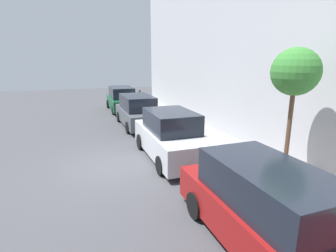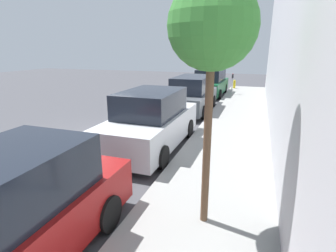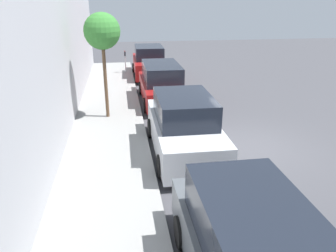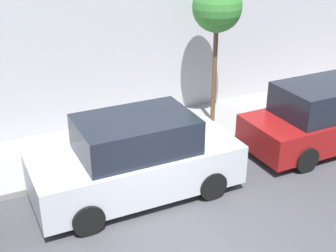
# 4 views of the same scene
# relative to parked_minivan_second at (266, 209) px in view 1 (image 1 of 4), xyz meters

# --- Properties ---
(ground_plane) EXTENTS (60.00, 60.00, 0.00)m
(ground_plane) POSITION_rel_parked_minivan_second_xyz_m (-2.36, 5.75, -0.92)
(ground_plane) COLOR #424247
(sidewalk) EXTENTS (2.80, 32.00, 0.15)m
(sidewalk) POSITION_rel_parked_minivan_second_xyz_m (2.54, 5.75, -0.85)
(sidewalk) COLOR gray
(sidewalk) RESTS_ON ground_plane
(building_facade) EXTENTS (2.00, 32.00, 10.14)m
(building_facade) POSITION_rel_parked_minivan_second_xyz_m (4.94, 5.75, 4.15)
(building_facade) COLOR #B7B7BC
(building_facade) RESTS_ON ground_plane
(parked_minivan_second) EXTENTS (2.02, 4.91, 1.90)m
(parked_minivan_second) POSITION_rel_parked_minivan_second_xyz_m (0.00, 0.00, 0.00)
(parked_minivan_second) COLOR maroon
(parked_minivan_second) RESTS_ON ground_plane
(parked_suv_third) EXTENTS (2.08, 4.82, 1.98)m
(parked_suv_third) POSITION_rel_parked_minivan_second_xyz_m (0.03, 5.81, 0.01)
(parked_suv_third) COLOR #B7BABF
(parked_suv_third) RESTS_ON ground_plane
(parked_minivan_fourth) EXTENTS (2.02, 4.91, 1.90)m
(parked_minivan_fourth) POSITION_rel_parked_minivan_second_xyz_m (0.01, 11.65, 0.00)
(parked_minivan_fourth) COLOR #4C5156
(parked_minivan_fourth) RESTS_ON ground_plane
(parked_minivan_fifth) EXTENTS (2.02, 4.95, 1.90)m
(parked_minivan_fifth) POSITION_rel_parked_minivan_second_xyz_m (0.04, 17.20, 0.00)
(parked_minivan_fifth) COLOR #14512D
(parked_minivan_fifth) RESTS_ON ground_plane
(parking_meter_far) EXTENTS (0.11, 0.15, 1.46)m
(parking_meter_far) POSITION_rel_parked_minivan_second_xyz_m (1.59, 17.29, 0.13)
(parking_meter_far) COLOR #ADADB2
(parking_meter_far) RESTS_ON sidewalk
(street_tree) EXTENTS (1.42, 1.42, 4.21)m
(street_tree) POSITION_rel_parked_minivan_second_xyz_m (2.59, 2.19, 2.69)
(street_tree) COLOR brown
(street_tree) RESTS_ON sidewalk
(fire_hydrant) EXTENTS (0.20, 0.20, 0.69)m
(fire_hydrant) POSITION_rel_parked_minivan_second_xyz_m (1.49, 20.33, -0.43)
(fire_hydrant) COLOR gold
(fire_hydrant) RESTS_ON sidewalk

